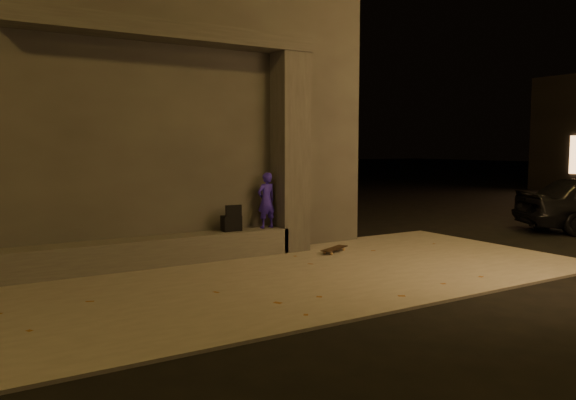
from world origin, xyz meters
TOP-DOWN VIEW (x-y plane):
  - ground at (0.00, 0.00)m, footprint 120.00×120.00m
  - sidewalk at (0.00, 2.00)m, footprint 11.00×4.40m
  - building at (-1.00, 6.49)m, footprint 9.00×5.10m
  - ledge at (-1.50, 3.75)m, footprint 6.00×0.55m
  - column at (1.70, 3.75)m, footprint 0.55×0.55m
  - canopy at (-0.50, 3.80)m, footprint 5.00×0.70m
  - skateboarder at (1.20, 3.75)m, footprint 0.39×0.28m
  - backpack at (0.50, 3.75)m, footprint 0.34×0.23m
  - skateboard at (2.25, 3.10)m, footprint 0.73×0.48m

SIDE VIEW (x-z plane):
  - ground at x=0.00m, z-range 0.00..0.00m
  - sidewalk at x=0.00m, z-range 0.00..0.04m
  - skateboard at x=2.25m, z-range 0.07..0.15m
  - ledge at x=-1.50m, z-range 0.04..0.49m
  - backpack at x=0.50m, z-range 0.42..0.88m
  - skateboarder at x=1.20m, z-range 0.49..1.49m
  - column at x=1.70m, z-range 0.04..3.64m
  - building at x=-1.00m, z-range -0.01..5.22m
  - canopy at x=-0.50m, z-range 3.64..3.92m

